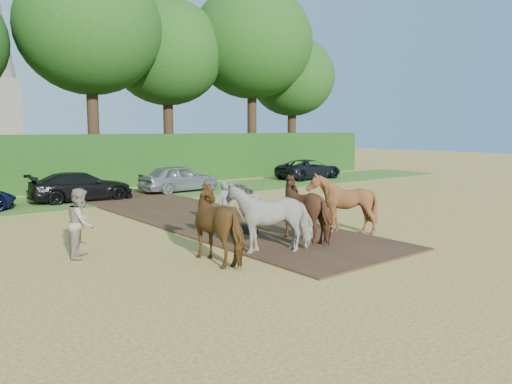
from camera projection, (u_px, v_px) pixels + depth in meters
ground at (297, 261)px, 12.54m from camera, size 120.00×120.00×0.00m
earth_strip at (199, 216)px, 18.89m from camera, size 4.50×17.00×0.05m
grass_verge at (93, 199)px, 23.40m from camera, size 50.00×5.00×0.03m
hedgerow at (61, 163)px, 26.70m from camera, size 46.00×1.60×3.00m
spectator_near at (81, 223)px, 12.82m from camera, size 1.06×1.11×1.81m
plough_team at (288, 212)px, 14.17m from camera, size 6.24×4.65×1.92m
parked_cars at (118, 184)px, 24.07m from camera, size 30.43×3.45×1.45m
treeline at (4, 24)px, 27.19m from camera, size 48.70×10.60×14.21m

